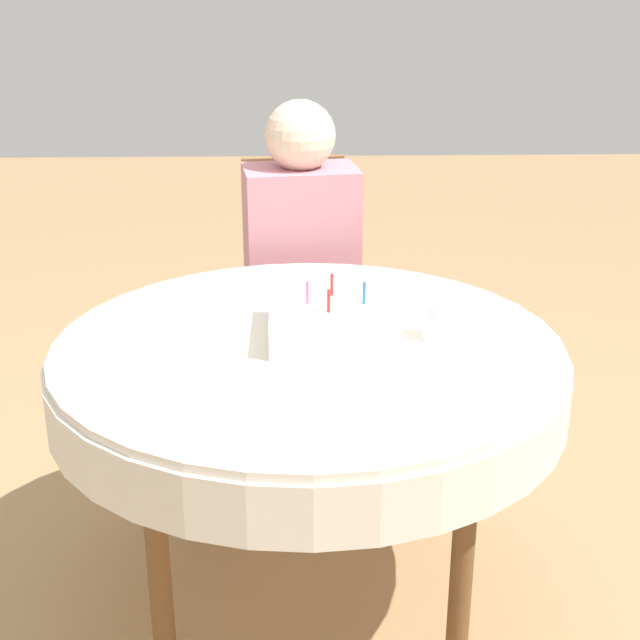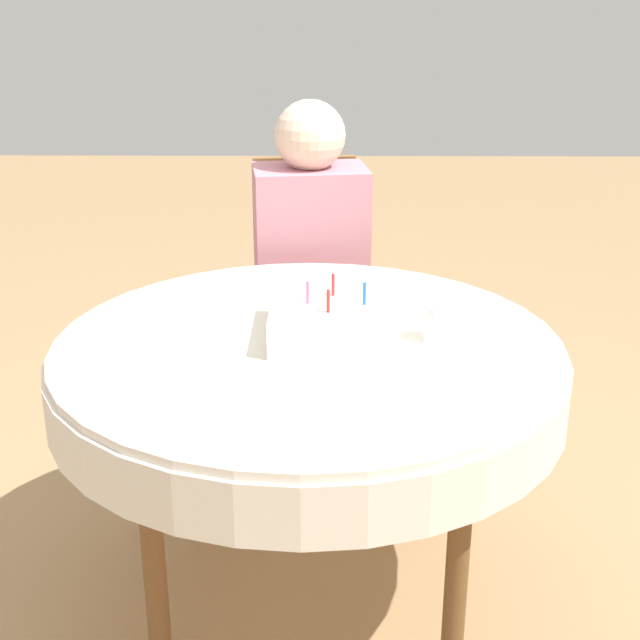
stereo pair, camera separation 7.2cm
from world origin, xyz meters
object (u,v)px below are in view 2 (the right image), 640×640
object	(u,v)px
chair	(308,300)
person	(311,250)
drinking_glass	(438,323)
birthday_cake	(332,320)

from	to	relation	value
chair	person	bearing A→B (deg)	-90.00
chair	drinking_glass	distance (m)	0.98
birthday_cake	chair	bearing A→B (deg)	94.97
birthday_cake	drinking_glass	world-z (taller)	birthday_cake
chair	drinking_glass	xyz separation A→B (m)	(0.32, -0.89, 0.27)
person	birthday_cake	xyz separation A→B (m)	(0.06, -0.77, 0.06)
chair	birthday_cake	size ratio (longest dim) A/B	3.37
chair	person	world-z (taller)	person
chair	person	xyz separation A→B (m)	(0.01, -0.09, 0.20)
chair	birthday_cake	xyz separation A→B (m)	(0.08, -0.87, 0.27)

